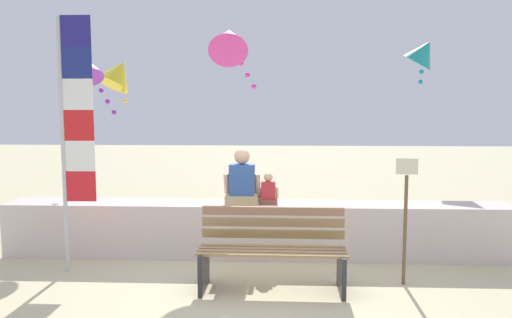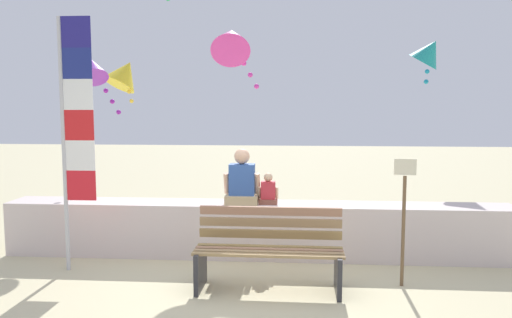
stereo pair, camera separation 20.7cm
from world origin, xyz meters
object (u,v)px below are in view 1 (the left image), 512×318
at_px(park_bench, 272,252).
at_px(kite_purple, 88,69).
at_px(kite_yellow, 118,73).
at_px(flag_banner, 73,124).
at_px(kite_teal, 423,52).
at_px(kite_magenta, 229,40).
at_px(person_child, 268,192).
at_px(person_adult, 242,182).
at_px(sign_post, 406,211).

bearing_deg(park_bench, kite_purple, 138.13).
relative_size(kite_yellow, kite_purple, 1.01).
bearing_deg(flag_banner, kite_yellow, 99.98).
relative_size(kite_teal, kite_magenta, 0.76).
distance_m(person_child, kite_teal, 4.34).
relative_size(kite_teal, kite_purple, 0.86).
xyz_separation_m(person_adult, kite_yellow, (-2.67, 3.21, 1.65)).
xyz_separation_m(kite_yellow, kite_purple, (0.04, -1.67, -0.03)).
distance_m(park_bench, sign_post, 1.57).
relative_size(park_bench, kite_yellow, 1.56).
bearing_deg(kite_magenta, kite_purple, 175.88).
relative_size(park_bench, kite_purple, 1.57).
xyz_separation_m(person_adult, sign_post, (1.93, -1.00, -0.17)).
xyz_separation_m(flag_banner, kite_purple, (-0.65, 2.29, 0.81)).
distance_m(person_adult, kite_yellow, 4.49).
bearing_deg(kite_yellow, kite_teal, -5.48).
bearing_deg(kite_purple, person_adult, -30.42).
xyz_separation_m(park_bench, kite_teal, (2.65, 3.85, 2.57)).
height_order(person_adult, flag_banner, flag_banner).
xyz_separation_m(person_adult, kite_purple, (-2.63, 1.54, 1.62)).
bearing_deg(sign_post, kite_purple, 150.82).
bearing_deg(flag_banner, kite_teal, 34.03).
xyz_separation_m(park_bench, kite_magenta, (-0.73, 2.57, 2.64)).
bearing_deg(kite_purple, kite_magenta, -4.12).
xyz_separation_m(person_adult, kite_magenta, (-0.31, 1.37, 2.04)).
bearing_deg(kite_teal, flag_banner, -145.97).
height_order(kite_yellow, kite_purple, kite_yellow).
bearing_deg(kite_purple, sign_post, -29.18).
height_order(person_adult, kite_teal, kite_teal).
distance_m(kite_yellow, kite_magenta, 3.02).
bearing_deg(park_bench, kite_yellow, 125.08).
bearing_deg(sign_post, park_bench, -172.72).
height_order(person_adult, sign_post, person_adult).
height_order(flag_banner, kite_yellow, flag_banner).
bearing_deg(kite_purple, kite_teal, 11.13).
height_order(park_bench, flag_banner, flag_banner).
bearing_deg(person_adult, kite_purple, 149.58).
xyz_separation_m(kite_yellow, sign_post, (4.60, -4.21, -1.81)).
relative_size(park_bench, kite_magenta, 1.39).
height_order(kite_magenta, sign_post, kite_magenta).
bearing_deg(kite_purple, flag_banner, -74.08).
bearing_deg(park_bench, kite_magenta, 105.91).
relative_size(person_adult, kite_yellow, 0.70).
bearing_deg(kite_magenta, person_child, -64.38).
bearing_deg(kite_yellow, kite_magenta, -37.90).
bearing_deg(kite_magenta, sign_post, -46.76).
xyz_separation_m(park_bench, person_adult, (-0.42, 1.19, 0.60)).
bearing_deg(person_child, kite_yellow, 133.24).
bearing_deg(flag_banner, kite_purple, 105.92).
height_order(flag_banner, sign_post, flag_banner).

